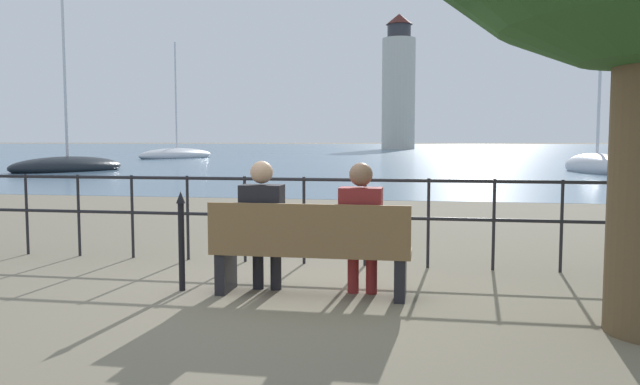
{
  "coord_description": "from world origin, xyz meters",
  "views": [
    {
      "loc": [
        1.09,
        -5.8,
        1.48
      ],
      "look_at": [
        0.0,
        0.5,
        0.95
      ],
      "focal_mm": 35.0,
      "sensor_mm": 36.0,
      "label": 1
    }
  ],
  "objects": [
    {
      "name": "park_bench",
      "position": [
        0.0,
        -0.06,
        0.44
      ],
      "size": [
        1.91,
        0.45,
        0.9
      ],
      "color": "brown",
      "rests_on": "ground_plane"
    },
    {
      "name": "harbor_lighthouse",
      "position": [
        -4.29,
        107.0,
        11.11
      ],
      "size": [
        5.88,
        5.88,
        23.88
      ],
      "color": "beige",
      "rests_on": "ground_plane"
    },
    {
      "name": "closed_umbrella",
      "position": [
        -1.29,
        -0.05,
        0.55
      ],
      "size": [
        0.09,
        0.09,
        0.99
      ],
      "color": "black",
      "rests_on": "ground_plane"
    },
    {
      "name": "sailboat_2",
      "position": [
        -16.34,
        22.2,
        0.26
      ],
      "size": [
        4.79,
        6.52,
        9.88
      ],
      "rotation": [
        0.0,
        0.0,
        -0.42
      ],
      "color": "black",
      "rests_on": "ground_plane"
    },
    {
      "name": "seated_person_right",
      "position": [
        0.48,
        0.01,
        0.7
      ],
      "size": [
        0.4,
        0.35,
        1.28
      ],
      "color": "maroon",
      "rests_on": "ground_plane"
    },
    {
      "name": "ground_plane",
      "position": [
        0.0,
        0.0,
        0.0
      ],
      "size": [
        1000.0,
        1000.0,
        0.0
      ],
      "primitive_type": "plane",
      "color": "#7A705B"
    },
    {
      "name": "harbor_water",
      "position": [
        0.0,
        159.69,
        0.0
      ],
      "size": [
        600.0,
        300.0,
        0.01
      ],
      "color": "slate",
      "rests_on": "ground_plane"
    },
    {
      "name": "sailboat_0",
      "position": [
        8.89,
        25.16,
        0.37
      ],
      "size": [
        2.93,
        5.9,
        12.92
      ],
      "rotation": [
        0.0,
        0.0,
        0.19
      ],
      "color": "silver",
      "rests_on": "ground_plane"
    },
    {
      "name": "seated_person_left",
      "position": [
        -0.48,
        0.01,
        0.71
      ],
      "size": [
        0.41,
        0.35,
        1.29
      ],
      "color": "black",
      "rests_on": "ground_plane"
    },
    {
      "name": "promenade_railing",
      "position": [
        0.0,
        1.49,
        0.69
      ],
      "size": [
        12.57,
        0.04,
        1.05
      ],
      "color": "black",
      "rests_on": "ground_plane"
    },
    {
      "name": "sailboat_1",
      "position": [
        -20.24,
        45.0,
        0.28
      ],
      "size": [
        5.2,
        8.74,
        10.23
      ],
      "rotation": [
        0.0,
        0.0,
        -0.36
      ],
      "color": "silver",
      "rests_on": "ground_plane"
    }
  ]
}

